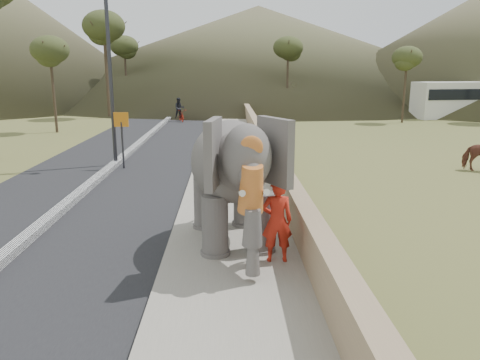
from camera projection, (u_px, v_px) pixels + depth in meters
name	position (u px, v px, depth m)	size (l,w,h in m)	color
ground	(233.00, 297.00, 8.71)	(160.00, 160.00, 0.00)	olive
road	(102.00, 177.00, 18.30)	(7.00, 120.00, 0.03)	black
median	(102.00, 175.00, 18.28)	(0.35, 120.00, 0.22)	black
walkway	(229.00, 175.00, 18.42)	(3.00, 120.00, 0.15)	#9E9687
parapet	(271.00, 163.00, 18.36)	(0.30, 120.00, 1.10)	tan
lamppost	(116.00, 51.00, 19.53)	(1.76, 0.36, 8.00)	#323136
signboard	(122.00, 130.00, 19.58)	(0.60, 0.08, 2.40)	#2D2D33
distant_car	(441.00, 106.00, 45.08)	(1.70, 4.23, 1.44)	#B7B8BE
bus_white	(475.00, 100.00, 41.02)	(2.50, 11.00, 3.10)	white
hill_far	(258.00, 51.00, 75.33)	(80.00, 80.00, 14.00)	brown
elephant_and_man	(232.00, 178.00, 10.96)	(2.70, 4.42, 3.00)	#66605C
motorcyclist	(181.00, 112.00, 37.95)	(1.18, 1.94, 1.93)	maroon
trees	(248.00, 71.00, 34.67)	(48.96, 40.45, 9.61)	#473828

